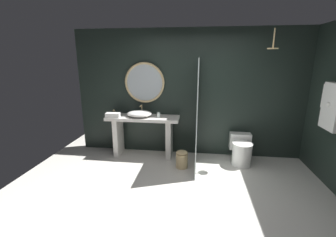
{
  "coord_description": "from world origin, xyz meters",
  "views": [
    {
      "loc": [
        0.18,
        -2.83,
        2.01
      ],
      "look_at": [
        -0.31,
        0.82,
        1.04
      ],
      "focal_mm": 24.29,
      "sensor_mm": 36.0,
      "label": 1
    }
  ],
  "objects": [
    {
      "name": "round_wall_mirror",
      "position": [
        -0.94,
        1.81,
        1.52
      ],
      "size": [
        0.84,
        0.05,
        0.84
      ],
      "color": "#D6B77F"
    },
    {
      "name": "waste_bin",
      "position": [
        -0.09,
        1.13,
        0.17
      ],
      "size": [
        0.22,
        0.22,
        0.34
      ],
      "color": "#D6B77F",
      "rests_on": "ground_plane"
    },
    {
      "name": "shower_glass_panel",
      "position": [
        0.17,
        1.26,
        1.01
      ],
      "size": [
        0.02,
        1.18,
        2.02
      ],
      "primitive_type": "cube",
      "color": "silver",
      "rests_on": "ground_plane"
    },
    {
      "name": "rain_shower_head",
      "position": [
        1.4,
        1.38,
        2.21
      ],
      "size": [
        0.18,
        0.18,
        0.34
      ],
      "color": "#D6B77F"
    },
    {
      "name": "vanity_counter",
      "position": [
        -0.94,
        1.59,
        0.57
      ],
      "size": [
        1.5,
        0.48,
        0.86
      ],
      "color": "silver",
      "rests_on": "ground_plane"
    },
    {
      "name": "soap_dispenser",
      "position": [
        -1.56,
        1.6,
        0.91
      ],
      "size": [
        0.06,
        0.06,
        0.12
      ],
      "color": "#3D3323",
      "rests_on": "vanity_counter"
    },
    {
      "name": "tumbler_cup",
      "position": [
        -0.6,
        1.56,
        0.91
      ],
      "size": [
        0.07,
        0.07,
        0.1
      ],
      "primitive_type": "cylinder",
      "color": "silver",
      "rests_on": "vanity_counter"
    },
    {
      "name": "folded_hand_towel",
      "position": [
        -1.52,
        1.45,
        0.9
      ],
      "size": [
        0.29,
        0.17,
        0.09
      ],
      "primitive_type": "cube",
      "rotation": [
        0.0,
        0.0,
        0.07
      ],
      "color": "white",
      "rests_on": "vanity_counter"
    },
    {
      "name": "hanging_bathrobe",
      "position": [
        2.21,
        0.84,
        1.33
      ],
      "size": [
        0.2,
        0.59,
        0.78
      ],
      "color": "#D6B77F"
    },
    {
      "name": "back_wall_panel",
      "position": [
        0.0,
        1.9,
        1.3
      ],
      "size": [
        4.8,
        0.1,
        2.6
      ],
      "primitive_type": "cube",
      "color": "#1E2823",
      "rests_on": "ground_plane"
    },
    {
      "name": "toilet",
      "position": [
        1.06,
        1.48,
        0.28
      ],
      "size": [
        0.41,
        0.59,
        0.55
      ],
      "color": "white",
      "rests_on": "ground_plane"
    },
    {
      "name": "ground_plane",
      "position": [
        0.0,
        0.0,
        0.0
      ],
      "size": [
        5.76,
        5.76,
        0.0
      ],
      "primitive_type": "plane",
      "color": "silver"
    },
    {
      "name": "vessel_sink",
      "position": [
        -1.0,
        1.56,
        0.92
      ],
      "size": [
        0.51,
        0.42,
        0.21
      ],
      "color": "white",
      "rests_on": "vanity_counter"
    }
  ]
}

